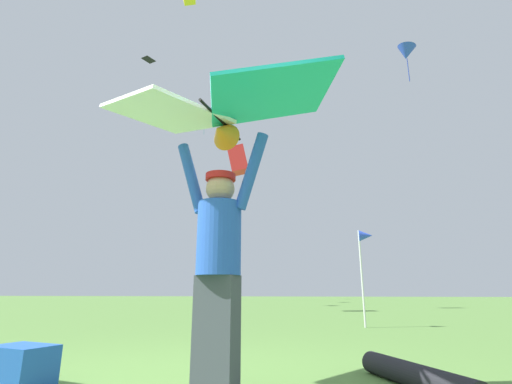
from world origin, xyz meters
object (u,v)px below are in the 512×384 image
distant_kite_teal_overhead_distant (204,125)px  marker_flag (365,242)px  distant_kite_blue_low_left (406,53)px  held_stunt_kite (217,111)px  cooler_box (21,366)px  spare_kite_bag (415,376)px  distant_kite_magenta_mid_left (188,124)px  distant_kite_black_far_center (149,59)px  distant_kite_red_high_left (238,160)px  kite_flyer_person (218,259)px

distant_kite_teal_overhead_distant → marker_flag: (13.34, -26.88, -16.51)m
distant_kite_blue_low_left → held_stunt_kite: bearing=-107.6°
cooler_box → spare_kite_bag: cooler_box is taller
distant_kite_magenta_mid_left → distant_kite_teal_overhead_distant: bearing=106.7°
distant_kite_black_far_center → cooler_box: size_ratio=2.20×
distant_kite_magenta_mid_left → distant_kite_red_high_left: 7.11m
distant_kite_red_high_left → marker_flag: size_ratio=0.59×
cooler_box → marker_flag: (3.14, 5.57, 1.58)m
distant_kite_blue_low_left → kite_flyer_person: bearing=-107.7°
distant_kite_teal_overhead_distant → distant_kite_black_far_center: size_ratio=1.45×
distant_kite_teal_overhead_distant → distant_kite_red_high_left: size_ratio=1.30×
held_stunt_kite → spare_kite_bag: held_stunt_kite is taller
held_stunt_kite → distant_kite_magenta_mid_left: 18.30m
distant_kite_red_high_left → distant_kite_blue_low_left: bearing=49.5°
held_stunt_kite → distant_kite_teal_overhead_distant: bearing=109.8°
distant_kite_teal_overhead_distant → distant_kite_black_far_center: 12.65m
distant_kite_red_high_left → marker_flag: distant_kite_red_high_left is taller
distant_kite_red_high_left → distant_kite_blue_low_left: size_ratio=0.40×
spare_kite_bag → marker_flag: bearing=87.9°
spare_kite_bag → distant_kite_teal_overhead_distant: bearing=112.4°
distant_kite_black_far_center → marker_flag: size_ratio=0.53×
distant_kite_black_far_center → spare_kite_bag: (13.27, -19.28, -17.67)m
held_stunt_kite → kite_flyer_person: bearing=81.5°
distant_kite_blue_low_left → cooler_box: 29.38m
kite_flyer_person → marker_flag: size_ratio=0.97×
distant_kite_magenta_mid_left → distant_kite_blue_low_left: (13.62, 6.93, 7.65)m
distant_kite_magenta_mid_left → distant_kite_black_far_center: 10.62m
distant_kite_red_high_left → spare_kite_bag: bearing=-69.1°
distant_kite_teal_overhead_distant → marker_flag: distant_kite_teal_overhead_distant is taller
distant_kite_magenta_mid_left → spare_kite_bag: 19.33m
distant_kite_black_far_center → distant_kite_blue_low_left: size_ratio=0.36×
kite_flyer_person → distant_kite_magenta_mid_left: distant_kite_magenta_mid_left is taller
marker_flag → spare_kite_bag: bearing=-92.1°
distant_kite_red_high_left → distant_kite_blue_low_left: (9.60, 11.26, 11.60)m
held_stunt_kite → distant_kite_blue_low_left: distant_kite_blue_low_left is taller
held_stunt_kite → marker_flag: (1.61, 5.61, -0.41)m
distant_kite_magenta_mid_left → distant_kite_blue_low_left: bearing=27.0°
kite_flyer_person → cooler_box: size_ratio=4.01×
held_stunt_kite → distant_kite_black_far_center: size_ratio=1.98×
kite_flyer_person → distant_kite_blue_low_left: 28.46m
distant_kite_red_high_left → distant_kite_magenta_mid_left: bearing=132.8°
distant_kite_magenta_mid_left → distant_kite_red_high_left: distant_kite_magenta_mid_left is taller
distant_kite_red_high_left → distant_kite_black_far_center: distant_kite_black_far_center is taller
kite_flyer_person → distant_kite_magenta_mid_left: 18.76m
cooler_box → distant_kite_teal_overhead_distant: bearing=121.0°
spare_kite_bag → distant_kite_black_far_center: bearing=124.5°
held_stunt_kite → cooler_box: 2.51m
distant_kite_magenta_mid_left → marker_flag: (8.17, -9.68, -8.03)m
kite_flyer_person → distant_kite_black_far_center: distant_kite_black_far_center is taller
kite_flyer_person → cooler_box: 1.73m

